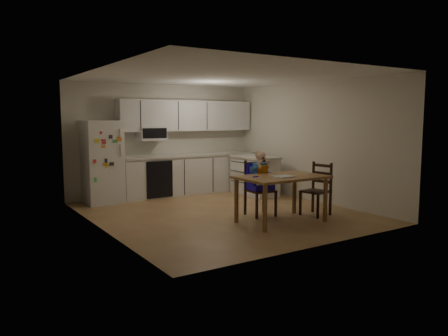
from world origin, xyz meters
TOP-DOWN VIEW (x-y plane):
  - room at (0.00, 0.48)m, footprint 4.52×5.01m
  - refrigerator at (-1.55, 2.15)m, footprint 0.72×0.70m
  - kitchen_run at (0.50, 2.24)m, footprint 3.37×0.62m
  - kitchen_island at (1.67, 1.24)m, footprint 0.63×1.21m
  - red_cup at (1.67, 1.09)m, footprint 0.09×0.09m
  - dining_table at (0.45, -1.13)m, footprint 1.46×0.94m
  - napkin at (0.40, -1.23)m, footprint 0.32×0.28m
  - toddler_spoon at (-0.02, -1.02)m, footprint 0.12×0.06m
  - chair_booster at (0.46, -0.51)m, footprint 0.48×0.48m
  - chair_side at (1.40, -1.06)m, footprint 0.49×0.49m

SIDE VIEW (x-z plane):
  - kitchen_island at x=1.67m, z-range 0.00..0.89m
  - chair_side at x=1.40m, z-range 0.06..1.01m
  - dining_table at x=0.45m, z-range 0.29..1.07m
  - chair_booster at x=0.46m, z-range 0.12..1.29m
  - napkin at x=0.40m, z-range 0.78..0.80m
  - toddler_spoon at x=-0.02m, z-range 0.78..0.80m
  - refrigerator at x=-1.55m, z-range 0.00..1.70m
  - kitchen_run at x=0.50m, z-range -0.20..1.95m
  - red_cup at x=1.67m, z-range 0.89..1.01m
  - room at x=0.00m, z-range -0.01..2.51m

